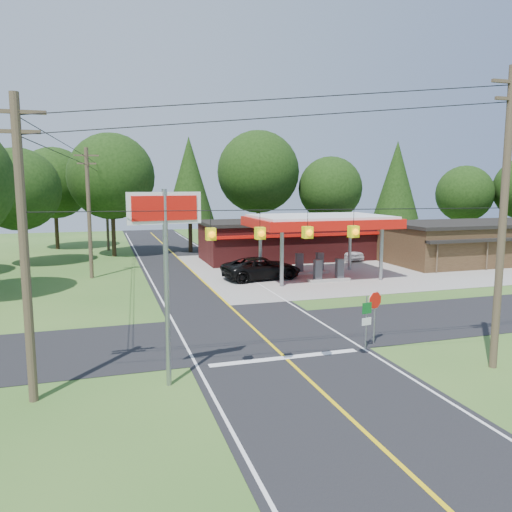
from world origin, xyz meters
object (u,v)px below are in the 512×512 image
object	(u,v)px
sedan_car	(344,252)
gas_canopy	(319,223)
big_stop_sign	(166,241)
octagonal_stop_sign	(375,305)
suv_car	(262,268)

from	to	relation	value
sedan_car	gas_canopy	bearing A→B (deg)	-135.78
big_stop_sign	octagonal_stop_sign	distance (m)	10.29
suv_car	big_stop_sign	size ratio (longest dim) A/B	0.87
suv_car	big_stop_sign	distance (m)	21.35
big_stop_sign	octagonal_stop_sign	xyz separation A→B (m)	(9.50, 2.00, -3.40)
sedan_car	suv_car	bearing A→B (deg)	-153.20
sedan_car	octagonal_stop_sign	xyz separation A→B (m)	(-10.77, -24.01, 1.05)
gas_canopy	octagonal_stop_sign	world-z (taller)	gas_canopy
suv_car	big_stop_sign	bearing A→B (deg)	145.73
suv_car	octagonal_stop_sign	xyz separation A→B (m)	(0.00, -16.62, 0.99)
gas_canopy	suv_car	world-z (taller)	gas_canopy
sedan_car	octagonal_stop_sign	size ratio (longest dim) A/B	1.89
suv_car	big_stop_sign	world-z (taller)	big_stop_sign
gas_canopy	sedan_car	distance (m)	10.74
sedan_car	big_stop_sign	bearing A→B (deg)	-135.62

